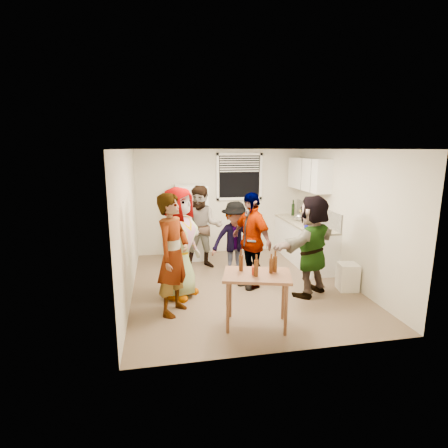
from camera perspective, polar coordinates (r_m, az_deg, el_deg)
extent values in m
cube|color=white|center=(8.08, -5.31, 0.31)|extent=(0.70, 0.70, 1.70)
cube|color=white|center=(8.09, 12.83, -2.99)|extent=(0.60, 2.20, 0.86)
cube|color=beige|center=(7.99, 12.98, 0.13)|extent=(0.64, 2.22, 0.04)
cube|color=#A6A297|center=(8.07, 14.91, 1.60)|extent=(0.03, 2.20, 0.36)
cube|color=white|center=(8.07, 13.63, 7.90)|extent=(0.34, 1.60, 0.70)
cylinder|color=white|center=(7.60, 14.12, -0.39)|extent=(0.13, 0.13, 0.29)
cylinder|color=black|center=(8.75, 11.15, 1.38)|extent=(0.07, 0.07, 0.29)
cylinder|color=#47230C|center=(7.71, 13.08, -0.15)|extent=(0.06, 0.06, 0.22)
cylinder|color=#1514BC|center=(7.26, 13.30, -0.93)|extent=(0.10, 0.10, 0.13)
cube|color=#F8D64C|center=(8.68, 12.54, 1.73)|extent=(0.02, 0.18, 0.15)
cube|color=silver|center=(6.75, 19.54, -8.09)|extent=(0.38, 0.38, 0.49)
cylinder|color=#47230C|center=(5.02, 7.65, -7.92)|extent=(0.05, 0.05, 0.21)
cylinder|color=#9B250D|center=(4.93, 5.06, -8.24)|extent=(0.09, 0.09, 0.12)
imported|color=#9B9B9B|center=(6.26, -7.16, -11.51)|extent=(2.08, 1.89, 0.60)
imported|color=#141933|center=(5.70, -8.03, -14.02)|extent=(1.96, 1.56, 0.45)
imported|color=brown|center=(7.62, -3.48, -7.04)|extent=(1.16, 1.89, 0.67)
imported|color=#414147|center=(7.12, 1.78, -8.42)|extent=(1.14, 1.61, 0.56)
imported|color=black|center=(6.65, 4.29, -10.01)|extent=(2.02, 1.65, 0.43)
imported|color=#F6B160|center=(6.47, 13.76, -10.96)|extent=(2.33, 2.37, 0.52)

